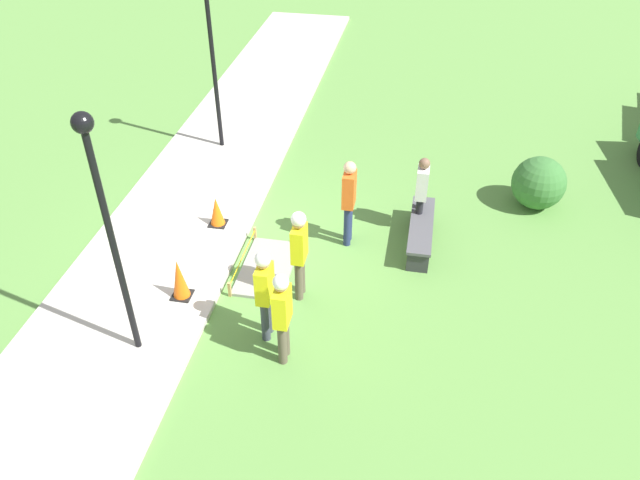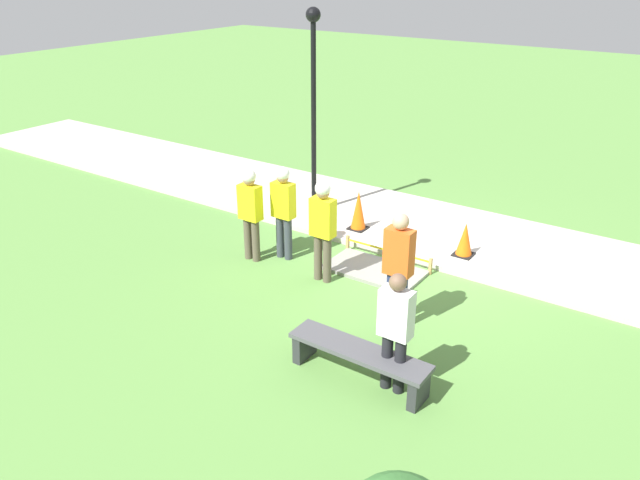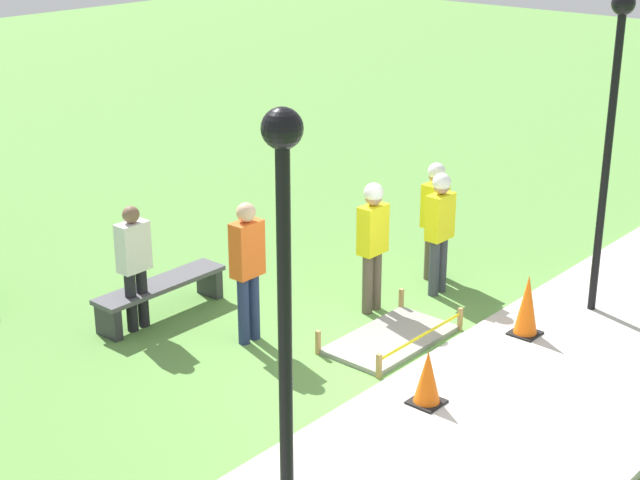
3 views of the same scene
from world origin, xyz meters
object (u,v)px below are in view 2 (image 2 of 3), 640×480
at_px(worker_trainee, 283,205).
at_px(worker_assistant, 250,208).
at_px(bystander_in_gray_shirt, 395,327).
at_px(traffic_cone_near_patch, 465,239).
at_px(worker_supervisor, 323,223).
at_px(lamppost_near, 313,84).
at_px(traffic_cone_far_patch, 358,210).
at_px(bystander_in_orange_shirt, 398,264).
at_px(park_bench, 359,358).

bearing_deg(worker_trainee, worker_assistant, 41.33).
height_order(worker_assistant, bystander_in_gray_shirt, worker_assistant).
bearing_deg(worker_assistant, traffic_cone_near_patch, -146.10).
height_order(worker_supervisor, worker_assistant, worker_supervisor).
bearing_deg(traffic_cone_near_patch, bystander_in_gray_shirt, 100.03).
relative_size(bystander_in_gray_shirt, lamppost_near, 0.40).
height_order(traffic_cone_near_patch, worker_supervisor, worker_supervisor).
bearing_deg(traffic_cone_near_patch, worker_assistant, 33.90).
xyz_separation_m(traffic_cone_far_patch, worker_assistant, (0.96, 2.04, 0.51)).
height_order(traffic_cone_far_patch, worker_assistant, worker_assistant).
bearing_deg(lamppost_near, bystander_in_gray_shirt, 134.65).
distance_m(bystander_in_gray_shirt, lamppost_near, 6.08).
height_order(traffic_cone_near_patch, worker_assistant, worker_assistant).
distance_m(worker_supervisor, lamppost_near, 3.30).
xyz_separation_m(bystander_in_orange_shirt, lamppost_near, (3.42, -2.82, 1.70)).
height_order(park_bench, bystander_in_orange_shirt, bystander_in_orange_shirt).
distance_m(worker_assistant, lamppost_near, 2.89).
height_order(worker_trainee, bystander_in_orange_shirt, bystander_in_orange_shirt).
distance_m(worker_trainee, bystander_in_gray_shirt, 4.04).
xyz_separation_m(traffic_cone_near_patch, bystander_in_gray_shirt, (-0.69, 3.92, 0.51)).
xyz_separation_m(park_bench, worker_assistant, (3.36, -1.90, 0.66)).
height_order(park_bench, worker_assistant, worker_assistant).
relative_size(worker_supervisor, lamppost_near, 0.44).
xyz_separation_m(traffic_cone_near_patch, traffic_cone_far_patch, (2.16, 0.06, 0.08)).
height_order(park_bench, worker_supervisor, worker_supervisor).
relative_size(worker_supervisor, worker_trainee, 1.03).
xyz_separation_m(worker_supervisor, bystander_in_orange_shirt, (-1.68, 0.58, -0.03)).
relative_size(park_bench, worker_supervisor, 1.08).
height_order(worker_trainee, lamppost_near, lamppost_near).
relative_size(traffic_cone_near_patch, worker_supervisor, 0.35).
distance_m(traffic_cone_near_patch, worker_trainee, 3.25).
height_order(worker_assistant, lamppost_near, lamppost_near).
relative_size(worker_assistant, bystander_in_gray_shirt, 1.04).
relative_size(traffic_cone_near_patch, worker_trainee, 0.36).
height_order(traffic_cone_near_patch, bystander_in_orange_shirt, bystander_in_orange_shirt).
xyz_separation_m(worker_supervisor, bystander_in_gray_shirt, (-2.34, 1.89, -0.13)).
height_order(bystander_in_gray_shirt, lamppost_near, lamppost_near).
bearing_deg(traffic_cone_near_patch, worker_supervisor, 51.06).
relative_size(traffic_cone_far_patch, worker_supervisor, 0.44).
distance_m(traffic_cone_near_patch, bystander_in_orange_shirt, 2.69).
bearing_deg(worker_assistant, park_bench, 150.47).
xyz_separation_m(traffic_cone_near_patch, bystander_in_orange_shirt, (-0.03, 2.62, 0.61)).
distance_m(traffic_cone_far_patch, worker_trainee, 1.82).
height_order(park_bench, worker_trainee, worker_trainee).
distance_m(traffic_cone_near_patch, park_bench, 4.01).
height_order(traffic_cone_far_patch, park_bench, traffic_cone_far_patch).
bearing_deg(bystander_in_gray_shirt, traffic_cone_far_patch, -53.61).
relative_size(traffic_cone_near_patch, bystander_in_orange_shirt, 0.35).
height_order(bystander_in_orange_shirt, lamppost_near, lamppost_near).
xyz_separation_m(traffic_cone_near_patch, lamppost_near, (3.39, -0.21, 2.31)).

